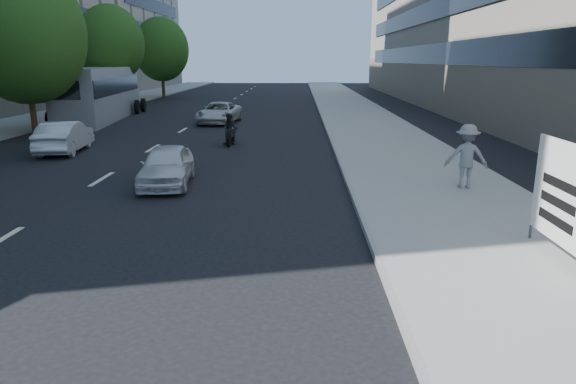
{
  "coord_description": "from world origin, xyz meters",
  "views": [
    {
      "loc": [
        -0.07,
        -8.18,
        3.78
      ],
      "look_at": [
        -0.31,
        3.05,
        0.88
      ],
      "focal_mm": 32.0,
      "sensor_mm": 36.0,
      "label": 1
    }
  ],
  "objects_px": {
    "motorcycle": "(230,131)",
    "white_sedan_mid": "(64,137)",
    "bus": "(100,94)",
    "white_sedan_far": "(219,113)",
    "jogger": "(466,156)",
    "white_sedan_near": "(167,165)",
    "protest_banner": "(574,199)"
  },
  "relations": [
    {
      "from": "protest_banner",
      "to": "white_sedan_far",
      "type": "xyz_separation_m",
      "value": [
        -9.73,
        22.77,
        -0.77
      ]
    },
    {
      "from": "protest_banner",
      "to": "motorcycle",
      "type": "relative_size",
      "value": 1.5
    },
    {
      "from": "white_sedan_far",
      "to": "bus",
      "type": "bearing_deg",
      "value": 171.56
    },
    {
      "from": "jogger",
      "to": "white_sedan_mid",
      "type": "relative_size",
      "value": 0.47
    },
    {
      "from": "jogger",
      "to": "bus",
      "type": "bearing_deg",
      "value": -35.05
    },
    {
      "from": "jogger",
      "to": "motorcycle",
      "type": "distance_m",
      "value": 11.74
    },
    {
      "from": "jogger",
      "to": "white_sedan_far",
      "type": "bearing_deg",
      "value": -48.44
    },
    {
      "from": "white_sedan_near",
      "to": "bus",
      "type": "distance_m",
      "value": 20.07
    },
    {
      "from": "protest_banner",
      "to": "white_sedan_mid",
      "type": "xyz_separation_m",
      "value": [
        -14.68,
        12.4,
        -0.75
      ]
    },
    {
      "from": "white_sedan_mid",
      "to": "bus",
      "type": "xyz_separation_m",
      "value": [
        -3.05,
        12.27,
        0.98
      ]
    },
    {
      "from": "white_sedan_far",
      "to": "bus",
      "type": "relative_size",
      "value": 0.37
    },
    {
      "from": "white_sedan_mid",
      "to": "bus",
      "type": "distance_m",
      "value": 12.68
    },
    {
      "from": "white_sedan_near",
      "to": "bus",
      "type": "bearing_deg",
      "value": 110.49
    },
    {
      "from": "protest_banner",
      "to": "white_sedan_near",
      "type": "bearing_deg",
      "value": 143.28
    },
    {
      "from": "white_sedan_near",
      "to": "white_sedan_far",
      "type": "distance_m",
      "value": 16.13
    },
    {
      "from": "white_sedan_near",
      "to": "white_sedan_mid",
      "type": "bearing_deg",
      "value": 129.5
    },
    {
      "from": "white_sedan_mid",
      "to": "motorcycle",
      "type": "bearing_deg",
      "value": -169.68
    },
    {
      "from": "white_sedan_near",
      "to": "motorcycle",
      "type": "relative_size",
      "value": 1.76
    },
    {
      "from": "white_sedan_mid",
      "to": "white_sedan_far",
      "type": "xyz_separation_m",
      "value": [
        4.95,
        10.37,
        -0.02
      ]
    },
    {
      "from": "jogger",
      "to": "white_sedan_mid",
      "type": "bearing_deg",
      "value": -12.28
    },
    {
      "from": "motorcycle",
      "to": "bus",
      "type": "relative_size",
      "value": 0.17
    },
    {
      "from": "motorcycle",
      "to": "white_sedan_mid",
      "type": "bearing_deg",
      "value": -158.49
    },
    {
      "from": "jogger",
      "to": "white_sedan_far",
      "type": "xyz_separation_m",
      "value": [
        -9.73,
        16.85,
        -0.44
      ]
    },
    {
      "from": "white_sedan_far",
      "to": "motorcycle",
      "type": "xyz_separation_m",
      "value": [
        1.75,
        -8.25,
        0.0
      ]
    },
    {
      "from": "motorcycle",
      "to": "protest_banner",
      "type": "bearing_deg",
      "value": -57.23
    },
    {
      "from": "protest_banner",
      "to": "bus",
      "type": "distance_m",
      "value": 30.38
    },
    {
      "from": "bus",
      "to": "white_sedan_far",
      "type": "bearing_deg",
      "value": -19.25
    },
    {
      "from": "protest_banner",
      "to": "white_sedan_far",
      "type": "relative_size",
      "value": 0.67
    },
    {
      "from": "protest_banner",
      "to": "white_sedan_near",
      "type": "height_order",
      "value": "protest_banner"
    },
    {
      "from": "white_sedan_mid",
      "to": "motorcycle",
      "type": "relative_size",
      "value": 1.94
    },
    {
      "from": "white_sedan_near",
      "to": "white_sedan_mid",
      "type": "relative_size",
      "value": 0.91
    },
    {
      "from": "jogger",
      "to": "white_sedan_near",
      "type": "xyz_separation_m",
      "value": [
        -8.93,
        0.75,
        -0.46
      ]
    }
  ]
}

